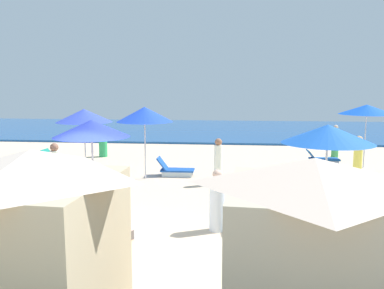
% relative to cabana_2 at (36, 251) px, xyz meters
% --- Properties ---
extents(ground_plane, '(60.00, 60.00, 0.00)m').
position_rel_cabana_2_xyz_m(ground_plane, '(-0.49, 3.21, -1.37)').
color(ground_plane, beige).
extents(ocean, '(60.00, 14.46, 0.12)m').
position_rel_cabana_2_xyz_m(ocean, '(-0.49, 25.98, -1.31)').
color(ocean, '#194D90').
rests_on(ocean, ground_plane).
extents(cabana_2, '(2.20, 2.38, 2.68)m').
position_rel_cabana_2_xyz_m(cabana_2, '(0.00, 0.00, 0.00)').
color(cabana_2, '#CBB790').
rests_on(cabana_2, ground_plane).
extents(cabana_3, '(2.42, 2.42, 2.58)m').
position_rel_cabana_2_xyz_m(cabana_3, '(3.48, 0.33, -0.05)').
color(cabana_3, '#C5B598').
rests_on(cabana_3, ground_plane).
extents(umbrella_0, '(2.04, 2.04, 2.65)m').
position_rel_cabana_2_xyz_m(umbrella_0, '(-0.74, 9.95, 1.00)').
color(umbrella_0, silver).
rests_on(umbrella_0, ground_plane).
extents(lounge_chair_0_0, '(1.41, 0.65, 0.72)m').
position_rel_cabana_2_xyz_m(lounge_chair_0_0, '(0.25, 10.54, -1.12)').
color(lounge_chair_0_0, silver).
rests_on(lounge_chair_0_0, ground_plane).
extents(umbrella_1, '(2.18, 2.18, 2.52)m').
position_rel_cabana_2_xyz_m(umbrella_1, '(4.70, 5.26, 0.92)').
color(umbrella_1, silver).
rests_on(umbrella_1, ground_plane).
extents(lounge_chair_1_0, '(1.53, 0.82, 0.67)m').
position_rel_cabana_2_xyz_m(lounge_chair_1_0, '(6.09, 5.64, -1.11)').
color(lounge_chair_1_0, silver).
rests_on(lounge_chair_1_0, ground_plane).
extents(umbrella_2, '(1.88, 1.88, 2.60)m').
position_rel_cabana_2_xyz_m(umbrella_2, '(-0.99, 5.03, 1.01)').
color(umbrella_2, silver).
rests_on(umbrella_2, ground_plane).
extents(lounge_chair_2_0, '(1.64, 1.14, 0.66)m').
position_rel_cabana_2_xyz_m(lounge_chair_2_0, '(-1.73, 6.26, -1.15)').
color(lounge_chair_2_0, silver).
rests_on(lounge_chair_2_0, ground_plane).
extents(lounge_chair_2_1, '(1.42, 1.06, 0.74)m').
position_rel_cabana_2_xyz_m(lounge_chair_2_1, '(-0.40, 4.04, -1.09)').
color(lounge_chair_2_1, silver).
rests_on(lounge_chair_2_1, ground_plane).
extents(umbrella_3, '(2.24, 2.24, 2.62)m').
position_rel_cabana_2_xyz_m(umbrella_3, '(7.89, 12.89, 1.05)').
color(umbrella_3, silver).
rests_on(umbrella_3, ground_plane).
extents(lounge_chair_3_0, '(1.38, 0.68, 0.65)m').
position_rel_cabana_2_xyz_m(lounge_chair_3_0, '(6.27, 13.30, -1.12)').
color(lounge_chair_3_0, silver).
rests_on(lounge_chair_3_0, ground_plane).
extents(umbrella_4, '(2.18, 2.18, 2.49)m').
position_rel_cabana_2_xyz_m(umbrella_4, '(-3.37, 10.95, 0.86)').
color(umbrella_4, silver).
rests_on(umbrella_4, ground_plane).
extents(lounge_chair_4_0, '(1.44, 0.94, 0.61)m').
position_rel_cabana_2_xyz_m(lounge_chair_4_0, '(-4.95, 11.00, -1.14)').
color(lounge_chair_4_0, silver).
rests_on(lounge_chair_4_0, ground_plane).
extents(lounge_chair_4_1, '(1.43, 0.72, 0.76)m').
position_rel_cabana_2_xyz_m(lounge_chair_4_1, '(-4.80, 11.63, -1.09)').
color(lounge_chair_4_1, silver).
rests_on(lounge_chair_4_1, ground_plane).
extents(beachgoer_1, '(0.35, 0.35, 1.62)m').
position_rel_cabana_2_xyz_m(beachgoer_1, '(1.96, 9.31, -0.59)').
color(beachgoer_1, white).
rests_on(beachgoer_1, ground_plane).
extents(beachgoer_2, '(0.37, 0.37, 1.48)m').
position_rel_cabana_2_xyz_m(beachgoer_2, '(2.11, 4.75, -0.69)').
color(beachgoer_2, white).
rests_on(beachgoer_2, ground_plane).
extents(beachgoer_3, '(0.43, 0.43, 1.67)m').
position_rel_cabana_2_xyz_m(beachgoer_3, '(6.83, 10.09, -0.56)').
color(beachgoer_3, '#F9E756').
rests_on(beachgoer_3, ground_plane).
extents(beachgoer_4, '(0.45, 0.45, 1.54)m').
position_rel_cabana_2_xyz_m(beachgoer_4, '(7.27, 15.31, -0.66)').
color(beachgoer_4, '#47A757').
rests_on(beachgoer_4, ground_plane).
extents(beachgoer_5, '(0.32, 0.32, 1.72)m').
position_rel_cabana_2_xyz_m(beachgoer_5, '(-2.86, 6.99, -0.54)').
color(beachgoer_5, white).
rests_on(beachgoer_5, ground_plane).
extents(beachgoer_6, '(0.42, 0.42, 1.51)m').
position_rel_cabana_2_xyz_m(beachgoer_6, '(-3.74, 14.32, -0.68)').
color(beachgoer_6, '#2FA85D').
rests_on(beachgoer_6, ground_plane).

